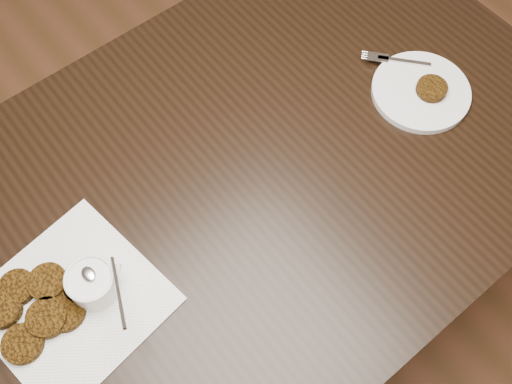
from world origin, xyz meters
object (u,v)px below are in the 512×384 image
(plate_with_patty, at_px, (422,89))
(sauce_ramekin, at_px, (88,278))
(table, at_px, (248,245))
(napkin, at_px, (72,302))

(plate_with_patty, bearing_deg, sauce_ramekin, 175.56)
(table, xyz_separation_m, plate_with_patty, (0.40, -0.08, 0.39))
(sauce_ramekin, xyz_separation_m, plate_with_patty, (0.75, -0.06, -0.05))
(table, height_order, plate_with_patty, plate_with_patty)
(plate_with_patty, bearing_deg, napkin, 175.30)
(table, height_order, napkin, napkin)
(sauce_ramekin, distance_m, plate_with_patty, 0.76)
(table, xyz_separation_m, napkin, (-0.40, -0.01, 0.38))
(napkin, height_order, sauce_ramekin, sauce_ramekin)
(napkin, bearing_deg, sauce_ramekin, -8.90)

